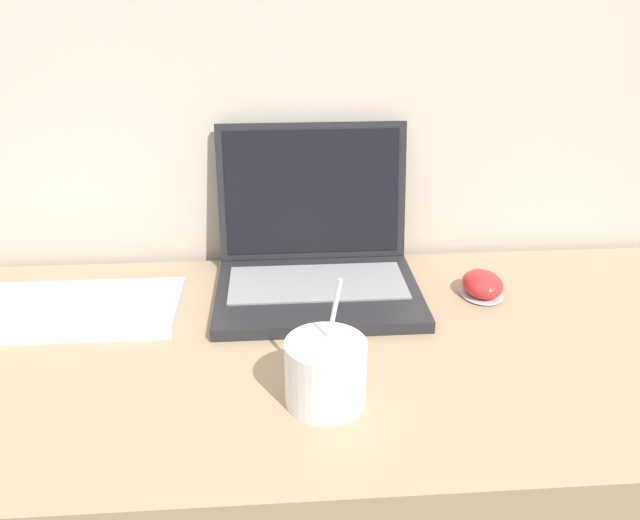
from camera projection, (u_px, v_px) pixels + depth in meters
laptop at (316, 254)px, 1.08m from camera, size 0.34×0.30×0.26m
drink_cup at (326, 371)px, 0.79m from camera, size 0.10×0.10×0.17m
computer_mouse at (482, 285)px, 1.06m from camera, size 0.07×0.09×0.04m
external_keyboard at (35, 311)px, 1.00m from camera, size 0.46×0.17×0.02m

